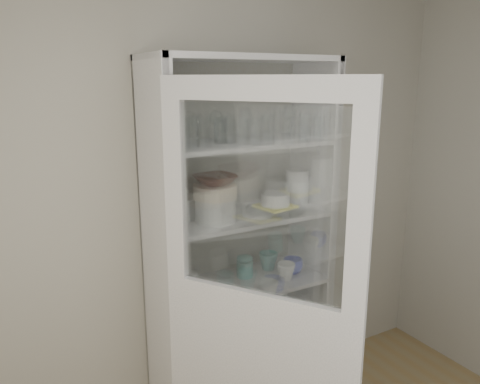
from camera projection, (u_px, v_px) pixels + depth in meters
wall_back at (190, 202)px, 2.66m from camera, size 3.60×0.02×2.60m
pantry_cabinet at (235, 264)px, 2.70m from camera, size 1.00×0.45×2.10m
cupboard_door at (258, 341)px, 2.04m from camera, size 0.54×0.77×2.00m
tumbler_0 at (177, 135)px, 2.14m from camera, size 0.07×0.07×0.14m
tumbler_1 at (191, 133)px, 2.19m from camera, size 0.09×0.09×0.15m
tumbler_2 at (256, 131)px, 2.33m from camera, size 0.08×0.08×0.13m
tumbler_3 at (242, 131)px, 2.34m from camera, size 0.08×0.08×0.13m
tumbler_4 at (268, 129)px, 2.36m from camera, size 0.08×0.08×0.15m
tumbler_5 at (305, 127)px, 2.47m from camera, size 0.08×0.08×0.14m
tumbler_6 at (319, 128)px, 2.53m from camera, size 0.07×0.07×0.13m
tumbler_7 at (179, 132)px, 2.30m from camera, size 0.08×0.08×0.13m
tumbler_8 at (220, 131)px, 2.38m from camera, size 0.07×0.07×0.12m
tumbler_9 at (222, 130)px, 2.42m from camera, size 0.09×0.09×0.13m
tumbler_10 at (229, 129)px, 2.40m from camera, size 0.08×0.08×0.14m
goblet_0 at (160, 128)px, 2.37m from camera, size 0.07×0.07×0.16m
goblet_1 at (216, 124)px, 2.49m from camera, size 0.08×0.08×0.17m
goblet_2 at (246, 122)px, 2.56m from camera, size 0.08×0.08×0.18m
goblet_3 at (289, 119)px, 2.71m from camera, size 0.08×0.08×0.19m
plate_stack_front at (215, 210)px, 2.42m from camera, size 0.21×0.21×0.13m
plate_stack_back at (179, 207)px, 2.49m from camera, size 0.20×0.20×0.11m
cream_bowl at (215, 191)px, 2.40m from camera, size 0.25×0.25×0.07m
terracotta_bowl at (215, 180)px, 2.38m from camera, size 0.23×0.23×0.05m
glass_platter at (275, 209)px, 2.63m from camera, size 0.42×0.42×0.02m
yellow_trivet at (275, 206)px, 2.62m from camera, size 0.22×0.22×0.01m
white_ramekin at (275, 199)px, 2.61m from camera, size 0.18×0.18×0.07m
grey_bowl_stack at (297, 187)px, 2.77m from camera, size 0.14×0.14×0.20m
mug_blue at (293, 266)px, 2.76m from camera, size 0.14×0.14×0.09m
mug_teal at (268, 261)px, 2.82m from camera, size 0.15×0.15×0.11m
mug_white at (286, 271)px, 2.67m from camera, size 0.12×0.12×0.10m
teal_jar at (245, 267)px, 2.71m from camera, size 0.09×0.09×0.11m
measuring_cups at (205, 293)px, 2.48m from camera, size 0.09×0.09×0.04m
white_canister at (189, 282)px, 2.50m from camera, size 0.11×0.11×0.12m
cream_dish at (242, 340)px, 2.72m from camera, size 0.30×0.30×0.08m
tin_box at (259, 335)px, 2.79m from camera, size 0.21×0.15×0.06m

